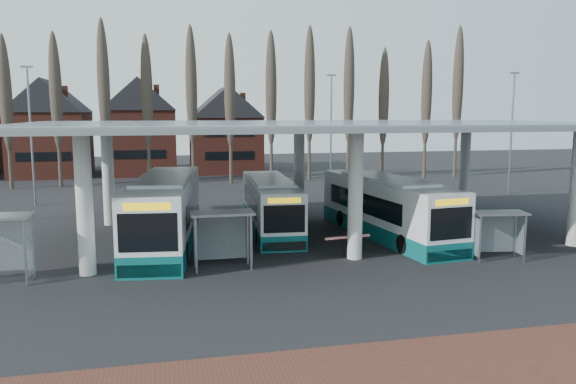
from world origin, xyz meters
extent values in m
plane|color=black|center=(0.00, 0.00, 0.00)|extent=(140.00, 140.00, 0.00)
cylinder|color=silver|center=(-12.00, 2.50, 3.00)|extent=(0.70, 0.70, 6.00)
cylinder|color=silver|center=(-12.00, 13.50, 3.00)|extent=(0.70, 0.70, 6.00)
cylinder|color=silver|center=(0.00, 2.50, 3.00)|extent=(0.70, 0.70, 6.00)
cylinder|color=silver|center=(0.00, 13.50, 3.00)|extent=(0.70, 0.70, 6.00)
cylinder|color=silver|center=(12.00, 13.50, 3.00)|extent=(0.70, 0.70, 6.00)
cube|color=gray|center=(0.00, 8.00, 6.25)|extent=(32.00, 16.00, 0.12)
cube|color=silver|center=(0.00, 8.00, 6.32)|extent=(31.50, 15.50, 0.04)
cone|color=#473D33|center=(-22.00, 33.00, 7.25)|extent=(0.36, 0.36, 14.50)
ellipsoid|color=#473D33|center=(-22.00, 33.00, 8.99)|extent=(1.10, 1.10, 11.02)
cone|color=#473D33|center=(-18.00, 33.00, 7.25)|extent=(0.36, 0.36, 14.50)
ellipsoid|color=#473D33|center=(-18.00, 33.00, 8.99)|extent=(1.10, 1.10, 11.02)
cone|color=#473D33|center=(-14.00, 33.00, 7.25)|extent=(0.36, 0.36, 14.50)
ellipsoid|color=#473D33|center=(-14.00, 33.00, 8.99)|extent=(1.10, 1.10, 11.02)
cone|color=#473D33|center=(-10.00, 33.00, 7.25)|extent=(0.36, 0.36, 14.50)
ellipsoid|color=#473D33|center=(-10.00, 33.00, 8.99)|extent=(1.10, 1.10, 11.02)
cone|color=#473D33|center=(-6.00, 33.00, 7.25)|extent=(0.36, 0.36, 14.50)
ellipsoid|color=#473D33|center=(-6.00, 33.00, 8.99)|extent=(1.10, 1.10, 11.02)
cone|color=#473D33|center=(-2.00, 33.00, 7.25)|extent=(0.36, 0.36, 14.50)
ellipsoid|color=#473D33|center=(-2.00, 33.00, 8.99)|extent=(1.10, 1.10, 11.02)
cone|color=#473D33|center=(2.00, 33.00, 7.25)|extent=(0.36, 0.36, 14.50)
ellipsoid|color=#473D33|center=(2.00, 33.00, 8.99)|extent=(1.10, 1.10, 11.02)
cone|color=#473D33|center=(6.00, 33.00, 7.25)|extent=(0.36, 0.36, 14.50)
ellipsoid|color=#473D33|center=(6.00, 33.00, 8.99)|extent=(1.10, 1.10, 11.02)
cone|color=#473D33|center=(10.00, 33.00, 7.25)|extent=(0.36, 0.36, 14.50)
ellipsoid|color=#473D33|center=(10.00, 33.00, 8.99)|extent=(1.10, 1.10, 11.02)
cone|color=#473D33|center=(14.00, 33.00, 7.25)|extent=(0.36, 0.36, 14.50)
ellipsoid|color=#473D33|center=(14.00, 33.00, 8.99)|extent=(1.10, 1.10, 11.02)
cone|color=#473D33|center=(18.00, 33.00, 7.25)|extent=(0.36, 0.36, 14.50)
ellipsoid|color=#473D33|center=(18.00, 33.00, 8.99)|extent=(1.10, 1.10, 11.02)
cone|color=#473D33|center=(22.00, 33.00, 7.25)|extent=(0.36, 0.36, 14.50)
ellipsoid|color=#473D33|center=(22.00, 33.00, 8.99)|extent=(1.10, 1.10, 11.02)
cube|color=maroon|center=(-20.50, 44.00, 3.50)|extent=(8.00, 10.00, 7.00)
pyramid|color=black|center=(-20.50, 44.00, 10.50)|extent=(8.30, 10.30, 3.50)
cube|color=maroon|center=(-11.00, 44.00, 3.50)|extent=(8.00, 10.00, 7.00)
pyramid|color=black|center=(-11.00, 44.00, 10.50)|extent=(8.30, 10.30, 3.50)
cube|color=maroon|center=(-1.50, 44.00, 3.50)|extent=(8.00, 10.00, 7.00)
pyramid|color=black|center=(-1.50, 44.00, 10.50)|extent=(8.30, 10.30, 3.50)
cylinder|color=slate|center=(-18.00, 22.00, 5.00)|extent=(0.16, 0.16, 10.00)
cube|color=slate|center=(-18.00, 22.00, 10.10)|extent=(0.80, 0.15, 0.15)
cylinder|color=slate|center=(6.00, 26.00, 5.00)|extent=(0.16, 0.16, 10.00)
cube|color=slate|center=(6.00, 26.00, 10.10)|extent=(0.80, 0.15, 0.15)
cylinder|color=slate|center=(20.00, 20.00, 5.00)|extent=(0.16, 0.16, 10.00)
cube|color=slate|center=(20.00, 20.00, 10.10)|extent=(0.80, 0.15, 0.15)
cube|color=white|center=(-8.66, 7.49, 1.94)|extent=(4.26, 13.16, 3.02)
cube|color=#0B595A|center=(-8.66, 7.49, 0.48)|extent=(4.28, 13.19, 0.97)
cube|color=white|center=(-8.66, 7.49, 3.50)|extent=(3.37, 8.00, 0.19)
cube|color=black|center=(-8.60, 8.03, 2.05)|extent=(3.87, 9.57, 1.19)
cube|color=black|center=(-9.42, 1.09, 1.99)|extent=(2.41, 0.35, 1.62)
cube|color=black|center=(-7.90, 13.89, 2.05)|extent=(2.33, 0.34, 1.29)
cube|color=gold|center=(-9.42, 1.09, 3.07)|extent=(1.92, 0.28, 0.32)
cube|color=black|center=(-9.42, 1.10, 0.38)|extent=(2.60, 0.39, 0.54)
cylinder|color=black|center=(-10.38, 3.57, 0.52)|extent=(0.42, 1.06, 1.03)
cylinder|color=black|center=(-7.91, 3.28, 0.52)|extent=(0.42, 1.06, 1.03)
cylinder|color=black|center=(-9.45, 11.38, 0.52)|extent=(0.42, 1.06, 1.03)
cylinder|color=black|center=(-6.98, 11.09, 0.52)|extent=(0.42, 1.06, 1.03)
cube|color=white|center=(-2.64, 9.77, 1.65)|extent=(3.06, 11.11, 2.56)
cube|color=#0B595A|center=(-2.64, 9.77, 0.41)|extent=(3.08, 11.13, 0.82)
cube|color=white|center=(-2.64, 9.77, 2.97)|extent=(2.54, 6.71, 0.16)
cube|color=black|center=(-2.61, 10.22, 1.74)|extent=(2.89, 8.05, 1.01)
cube|color=black|center=(-3.01, 4.31, 1.69)|extent=(2.05, 0.19, 1.37)
cube|color=black|center=(-2.27, 15.22, 1.74)|extent=(1.98, 0.19, 1.10)
cube|color=gold|center=(-3.01, 4.31, 2.61)|extent=(1.63, 0.15, 0.27)
cube|color=black|center=(-3.01, 4.32, 0.32)|extent=(2.22, 0.22, 0.46)
cylinder|color=black|center=(-3.93, 6.37, 0.44)|extent=(0.31, 0.89, 0.88)
cylinder|color=black|center=(-1.82, 6.23, 0.44)|extent=(0.31, 0.89, 0.88)
cylinder|color=black|center=(-3.48, 13.03, 0.44)|extent=(0.31, 0.89, 0.88)
cylinder|color=black|center=(-1.37, 12.89, 0.44)|extent=(0.31, 0.89, 0.88)
cube|color=white|center=(3.36, 6.70, 1.79)|extent=(3.85, 12.13, 2.78)
cube|color=#0B595A|center=(3.36, 6.70, 0.45)|extent=(3.87, 12.15, 0.89)
cube|color=white|center=(3.36, 6.70, 3.23)|extent=(3.06, 7.36, 0.18)
cube|color=black|center=(3.30, 7.19, 1.89)|extent=(3.51, 8.81, 1.09)
cube|color=black|center=(4.02, 0.80, 1.84)|extent=(2.22, 0.31, 1.49)
cube|color=black|center=(2.69, 12.60, 1.89)|extent=(2.15, 0.30, 1.19)
cube|color=gold|center=(4.02, 0.80, 2.83)|extent=(1.77, 0.25, 0.30)
cube|color=black|center=(4.02, 0.81, 0.35)|extent=(2.40, 0.35, 0.50)
cylinder|color=black|center=(2.64, 2.82, 0.48)|extent=(0.38, 0.98, 0.95)
cylinder|color=black|center=(4.92, 3.08, 0.48)|extent=(0.38, 0.98, 0.95)
cylinder|color=black|center=(1.83, 10.03, 0.48)|extent=(0.38, 0.98, 0.95)
cylinder|color=black|center=(4.11, 10.28, 0.48)|extent=(0.38, 0.98, 0.95)
cube|color=gray|center=(-14.19, 1.42, 1.34)|extent=(0.09, 0.09, 2.68)
cube|color=gray|center=(-14.15, 2.59, 1.34)|extent=(0.09, 0.09, 2.68)
cube|color=silver|center=(-15.43, 2.69, 1.39)|extent=(2.57, 0.14, 2.14)
cube|color=silver|center=(-14.11, 2.00, 1.39)|extent=(0.09, 1.18, 2.14)
cube|color=gray|center=(-7.46, 1.56, 1.23)|extent=(0.08, 0.08, 2.46)
cube|color=gray|center=(-5.09, 1.54, 1.23)|extent=(0.08, 0.08, 2.46)
cube|color=gray|center=(-7.45, 2.64, 1.23)|extent=(0.08, 0.08, 2.46)
cube|color=gray|center=(-5.08, 2.62, 1.23)|extent=(0.08, 0.08, 2.46)
cube|color=gray|center=(-6.27, 2.09, 2.51)|extent=(2.77, 1.41, 0.10)
cube|color=silver|center=(-6.27, 2.68, 1.28)|extent=(2.36, 0.06, 1.97)
cube|color=silver|center=(-7.50, 2.10, 1.28)|extent=(0.05, 1.08, 1.97)
cube|color=silver|center=(-5.04, 2.08, 1.28)|extent=(0.05, 1.08, 1.97)
cube|color=gray|center=(5.31, 0.45, 1.10)|extent=(0.08, 0.08, 2.20)
cube|color=gray|center=(7.40, 0.12, 1.10)|extent=(0.08, 0.08, 2.20)
cube|color=gray|center=(5.47, 1.41, 1.10)|extent=(0.08, 0.08, 2.20)
cube|color=gray|center=(7.55, 1.07, 1.10)|extent=(0.08, 0.08, 2.20)
cube|color=gray|center=(6.43, 0.76, 2.25)|extent=(2.63, 1.61, 0.09)
cube|color=silver|center=(6.52, 1.29, 1.15)|extent=(2.09, 0.37, 1.76)
cube|color=silver|center=(5.34, 0.94, 1.15)|extent=(0.19, 0.96, 1.76)
cube|color=silver|center=(7.52, 0.59, 1.15)|extent=(0.19, 0.96, 1.76)
cube|color=black|center=(-0.28, 3.21, 0.58)|extent=(0.08, 0.08, 1.17)
cube|color=red|center=(-0.28, 2.68, 1.01)|extent=(2.33, 0.45, 0.11)
camera|label=1|loc=(-8.78, -22.06, 6.86)|focal=35.00mm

